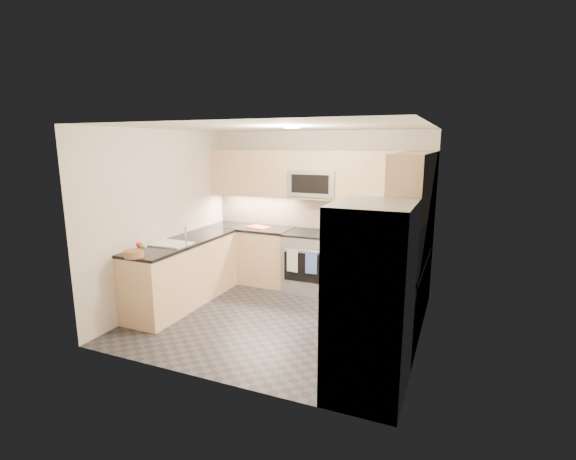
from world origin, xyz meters
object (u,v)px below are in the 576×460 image
at_px(gas_range, 311,262).
at_px(utensil_bowl, 390,234).
at_px(microwave, 314,183).
at_px(cutting_board, 258,227).
at_px(fruit_basket, 134,254).
at_px(refrigerator, 371,300).

height_order(gas_range, utensil_bowl, utensil_bowl).
relative_size(microwave, cutting_board, 2.13).
relative_size(gas_range, fruit_basket, 3.89).
xyz_separation_m(refrigerator, utensil_bowl, (-0.23, 2.41, 0.11)).
bearing_deg(cutting_board, refrigerator, -45.80).
height_order(utensil_bowl, cutting_board, utensil_bowl).
bearing_deg(fruit_basket, microwave, 57.64).
height_order(microwave, fruit_basket, microwave).
distance_m(microwave, refrigerator, 3.04).
bearing_deg(utensil_bowl, refrigerator, -84.57).
relative_size(gas_range, refrigerator, 0.51).
bearing_deg(utensil_bowl, microwave, 173.39).
relative_size(utensil_bowl, fruit_basket, 1.09).
xyz_separation_m(microwave, fruit_basket, (-1.49, -2.35, -0.72)).
distance_m(utensil_bowl, cutting_board, 2.16).
bearing_deg(cutting_board, utensil_bowl, -1.16).
distance_m(microwave, fruit_basket, 2.88).
distance_m(refrigerator, utensil_bowl, 2.42).
bearing_deg(gas_range, refrigerator, -59.12).
height_order(refrigerator, cutting_board, refrigerator).
bearing_deg(microwave, refrigerator, -60.38).
bearing_deg(microwave, fruit_basket, -122.36).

